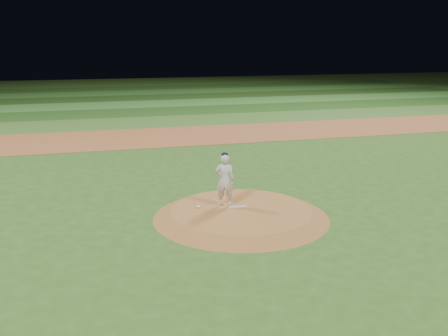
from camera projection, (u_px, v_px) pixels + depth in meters
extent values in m
plane|color=#2F591C|center=(241.00, 217.00, 15.68)|extent=(120.00, 120.00, 0.00)
cube|color=brown|center=(168.00, 136.00, 28.74)|extent=(70.00, 6.00, 0.02)
cube|color=#396625|center=(155.00, 122.00, 33.87)|extent=(70.00, 5.00, 0.02)
cube|color=#214B18|center=(146.00, 112.00, 38.54)|extent=(70.00, 5.00, 0.02)
cube|color=#35752A|center=(139.00, 104.00, 43.21)|extent=(70.00, 5.00, 0.02)
cube|color=#1E4014|center=(134.00, 98.00, 47.87)|extent=(70.00, 5.00, 0.02)
cube|color=#2E6324|center=(129.00, 93.00, 52.54)|extent=(70.00, 5.00, 0.02)
cube|color=#214717|center=(125.00, 88.00, 57.20)|extent=(70.00, 5.00, 0.02)
cone|color=#9E6331|center=(241.00, 213.00, 15.65)|extent=(5.50, 5.50, 0.25)
cube|color=silver|center=(237.00, 207.00, 15.83)|extent=(0.57, 0.24, 0.03)
ellipsoid|color=white|center=(198.00, 207.00, 15.78)|extent=(0.13, 0.13, 0.07)
imported|color=silver|center=(225.00, 180.00, 15.80)|extent=(0.73, 0.62, 1.69)
ellipsoid|color=black|center=(225.00, 155.00, 15.60)|extent=(0.22, 0.22, 0.15)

